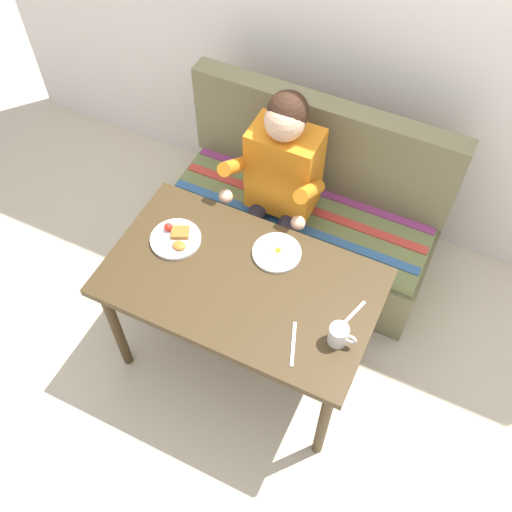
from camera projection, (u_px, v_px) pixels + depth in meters
name	position (u px, v px, depth m)	size (l,w,h in m)	color
ground_plane	(244.00, 355.00, 3.15)	(8.00, 8.00, 0.00)	beige
back_wall	(359.00, 10.00, 2.77)	(4.40, 0.10, 2.60)	silver
table	(241.00, 290.00, 2.63)	(1.20, 0.70, 0.73)	#3B2C17
couch	(304.00, 217.00, 3.29)	(1.44, 0.56, 1.00)	#726C4B
person	(278.00, 181.00, 2.89)	(0.45, 0.61, 1.21)	orange
plate_breakfast	(176.00, 238.00, 2.68)	(0.23, 0.23, 0.05)	white
plate_eggs	(277.00, 252.00, 2.64)	(0.22, 0.22, 0.04)	white
coffee_mug	(339.00, 335.00, 2.34)	(0.12, 0.08, 0.10)	white
fork	(352.00, 314.00, 2.45)	(0.01, 0.17, 0.01)	silver
knife	(293.00, 344.00, 2.37)	(0.01, 0.20, 0.01)	silver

